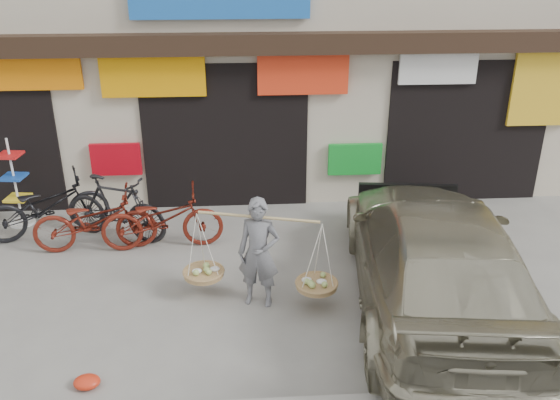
{
  "coord_description": "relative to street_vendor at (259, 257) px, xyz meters",
  "views": [
    {
      "loc": [
        0.34,
        -6.88,
        4.74
      ],
      "look_at": [
        0.83,
        0.9,
        1.24
      ],
      "focal_mm": 38.0,
      "sensor_mm": 36.0,
      "label": 1
    }
  ],
  "objects": [
    {
      "name": "display_rack",
      "position": [
        -4.17,
        2.77,
        -0.08
      ],
      "size": [
        0.44,
        0.44,
        1.6
      ],
      "rotation": [
        0.0,
        0.0,
        -0.12
      ],
      "color": "silver",
      "rests_on": "ground"
    },
    {
      "name": "red_bag",
      "position": [
        -2.03,
        -1.59,
        -0.66
      ],
      "size": [
        0.31,
        0.25,
        0.14
      ],
      "primitive_type": "ellipsoid",
      "color": "red",
      "rests_on": "ground"
    },
    {
      "name": "shophouse_block",
      "position": [
        -0.5,
        6.26,
        2.72
      ],
      "size": [
        14.0,
        6.32,
        7.0
      ],
      "color": "#BCAF98",
      "rests_on": "ground"
    },
    {
      "name": "bike_1",
      "position": [
        -2.33,
        2.1,
        -0.17
      ],
      "size": [
        1.93,
        1.2,
        1.12
      ],
      "primitive_type": "imported",
      "rotation": [
        0.0,
        0.0,
        1.18
      ],
      "color": "black",
      "rests_on": "ground"
    },
    {
      "name": "bike_2",
      "position": [
        -1.52,
        1.71,
        -0.21
      ],
      "size": [
        2.02,
        0.86,
        1.03
      ],
      "primitive_type": "imported",
      "rotation": [
        0.0,
        0.0,
        1.66
      ],
      "color": "#601A10",
      "rests_on": "ground"
    },
    {
      "name": "bike_3",
      "position": [
        -2.6,
        1.71,
        -0.21
      ],
      "size": [
        2.02,
        0.86,
        1.03
      ],
      "primitive_type": "imported",
      "rotation": [
        0.0,
        0.0,
        1.66
      ],
      "color": "#601A10",
      "rests_on": "ground"
    },
    {
      "name": "bike_0",
      "position": [
        -3.54,
        2.3,
        -0.19
      ],
      "size": [
        2.16,
        1.42,
        1.07
      ],
      "primitive_type": "imported",
      "rotation": [
        0.0,
        0.0,
        1.95
      ],
      "color": "black",
      "rests_on": "ground"
    },
    {
      "name": "ground",
      "position": [
        -0.5,
        -0.15,
        -0.73
      ],
      "size": [
        70.0,
        70.0,
        0.0
      ],
      "primitive_type": "plane",
      "color": "gray",
      "rests_on": "ground"
    },
    {
      "name": "street_vendor",
      "position": [
        0.0,
        0.0,
        0.0
      ],
      "size": [
        2.11,
        0.96,
        1.59
      ],
      "rotation": [
        0.0,
        0.0,
        -0.25
      ],
      "color": "slate",
      "rests_on": "ground"
    },
    {
      "name": "suv",
      "position": [
        2.38,
        -0.22,
        0.05
      ],
      "size": [
        2.78,
        5.58,
        1.56
      ],
      "rotation": [
        0.0,
        0.0,
        3.03
      ],
      "color": "#A29D83",
      "rests_on": "ground"
    }
  ]
}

